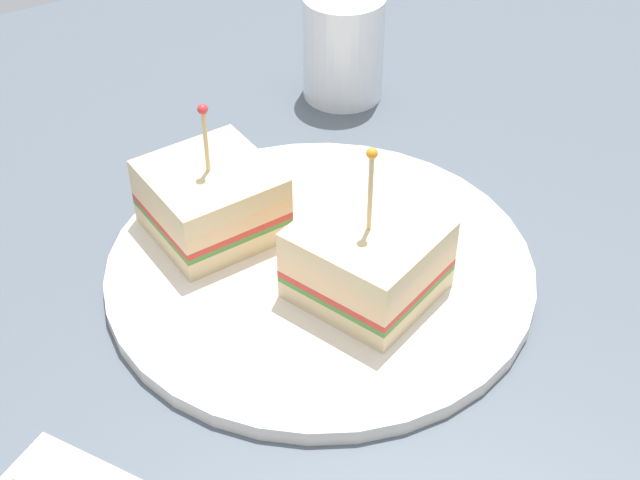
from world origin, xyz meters
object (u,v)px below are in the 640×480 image
at_px(sandwich_half_front, 367,260).
at_px(sandwich_half_back, 211,200).
at_px(drink_glass, 343,52).
at_px(plate, 320,269).

xyz_separation_m(sandwich_half_front, sandwich_half_back, (-0.11, -0.06, -0.00)).
bearing_deg(drink_glass, plate, -35.80).
height_order(sandwich_half_back, drink_glass, sandwich_half_back).
xyz_separation_m(plate, drink_glass, (-0.19, 0.14, 0.04)).
relative_size(sandwich_half_front, sandwich_half_back, 1.09).
bearing_deg(sandwich_half_front, plate, -163.06).
xyz_separation_m(sandwich_half_front, drink_glass, (-0.23, 0.13, 0.00)).
bearing_deg(drink_glass, sandwich_half_front, -28.82).
relative_size(plate, sandwich_half_back, 2.83).
distance_m(sandwich_half_back, drink_glass, 0.22).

